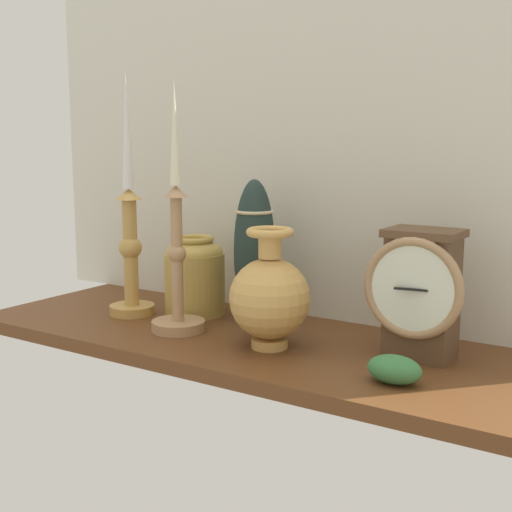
# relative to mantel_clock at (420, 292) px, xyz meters

# --- Properties ---
(ground_plane) EXTENTS (1.00, 0.36, 0.02)m
(ground_plane) POSITION_rel_mantel_clock_xyz_m (-0.30, -0.04, -0.12)
(ground_plane) COLOR #5A3318
(back_wall) EXTENTS (1.20, 0.02, 0.65)m
(back_wall) POSITION_rel_mantel_clock_xyz_m (-0.30, 0.15, 0.22)
(back_wall) COLOR silver
(back_wall) RESTS_ON ground_plane
(mantel_clock) EXTENTS (0.15, 0.09, 0.20)m
(mantel_clock) POSITION_rel_mantel_clock_xyz_m (0.00, 0.00, 0.00)
(mantel_clock) COLOR brown
(mantel_clock) RESTS_ON ground_plane
(candlestick_tall_left) EXTENTS (0.09, 0.09, 0.43)m
(candlestick_tall_left) POSITION_rel_mantel_clock_xyz_m (-0.41, -0.08, 0.02)
(candlestick_tall_left) COLOR tan
(candlestick_tall_left) RESTS_ON ground_plane
(candlestick_tall_center) EXTENTS (0.09, 0.09, 0.46)m
(candlestick_tall_center) POSITION_rel_mantel_clock_xyz_m (-0.56, -0.04, 0.05)
(candlestick_tall_center) COLOR tan
(candlestick_tall_center) RESTS_ON ground_plane
(brass_vase_bulbous) EXTENTS (0.13, 0.13, 0.20)m
(brass_vase_bulbous) POSITION_rel_mantel_clock_xyz_m (-0.22, -0.08, -0.02)
(brass_vase_bulbous) COLOR tan
(brass_vase_bulbous) RESTS_ON ground_plane
(brass_vase_jar) EXTENTS (0.12, 0.12, 0.15)m
(brass_vase_jar) POSITION_rel_mantel_clock_xyz_m (-0.46, 0.03, -0.03)
(brass_vase_jar) COLOR #B79745
(brass_vase_jar) RESTS_ON ground_plane
(tall_ceramic_vase) EXTENTS (0.07, 0.07, 0.26)m
(tall_ceramic_vase) POSITION_rel_mantel_clock_xyz_m (-0.32, 0.04, 0.03)
(tall_ceramic_vase) COLOR #1F302C
(tall_ceramic_vase) RESTS_ON ground_plane
(ivy_sprig) EXTENTS (0.08, 0.05, 0.04)m
(ivy_sprig) POSITION_rel_mantel_clock_xyz_m (0.01, -0.12, -0.08)
(ivy_sprig) COLOR #36723E
(ivy_sprig) RESTS_ON ground_plane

